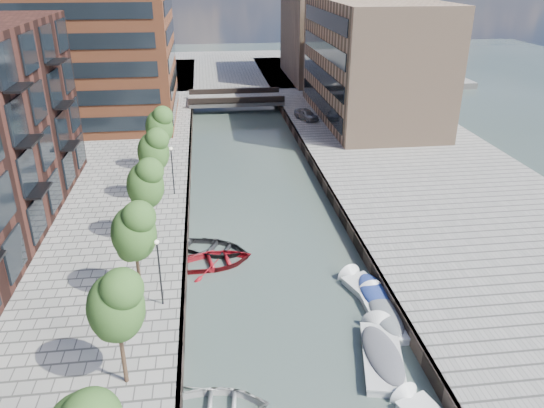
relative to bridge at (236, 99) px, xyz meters
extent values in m
plane|color=#38473F|center=(0.00, -32.00, -1.39)|extent=(300.00, 300.00, 0.00)
cube|color=gray|center=(16.00, -32.00, -0.89)|extent=(20.00, 140.00, 1.00)
cube|color=#332823|center=(-6.10, -32.00, -0.89)|extent=(0.25, 140.00, 1.00)
cube|color=#332823|center=(6.10, -32.00, -0.89)|extent=(0.25, 140.00, 1.00)
cube|color=gray|center=(0.00, 28.00, -0.89)|extent=(80.00, 40.00, 1.00)
cube|color=#9E7C61|center=(16.00, -10.00, 6.61)|extent=(12.00, 25.00, 14.00)
cube|color=#9E7C61|center=(16.00, 16.00, 7.61)|extent=(12.00, 20.00, 16.00)
cube|color=gray|center=(0.00, 0.00, -0.09)|extent=(13.00, 6.00, 0.60)
cube|color=#332823|center=(0.00, -2.80, 0.51)|extent=(13.00, 0.40, 0.80)
cube|color=#332823|center=(0.00, 2.80, 0.51)|extent=(13.00, 0.40, 0.80)
cylinder|color=#382619|center=(-8.50, -54.00, 1.21)|extent=(0.20, 0.20, 3.20)
ellipsoid|color=#2F5C22|center=(-8.50, -54.00, 3.93)|extent=(2.50, 2.50, 3.25)
cylinder|color=#382619|center=(-8.50, -47.00, 1.21)|extent=(0.20, 0.20, 3.20)
ellipsoid|color=#2F5C22|center=(-8.50, -47.00, 3.93)|extent=(2.50, 2.50, 3.25)
cylinder|color=#382619|center=(-8.50, -40.00, 1.21)|extent=(0.20, 0.20, 3.20)
ellipsoid|color=#2F5C22|center=(-8.50, -40.00, 3.93)|extent=(2.50, 2.50, 3.25)
cylinder|color=#382619|center=(-8.50, -33.00, 1.21)|extent=(0.20, 0.20, 3.20)
ellipsoid|color=#2F5C22|center=(-8.50, -33.00, 3.93)|extent=(2.50, 2.50, 3.25)
cylinder|color=#382619|center=(-8.50, -26.00, 1.21)|extent=(0.20, 0.20, 3.20)
ellipsoid|color=#2F5C22|center=(-8.50, -26.00, 3.93)|extent=(2.50, 2.50, 3.25)
cylinder|color=black|center=(-7.20, -48.00, 1.61)|extent=(0.10, 0.10, 4.00)
sphere|color=#FFF2CC|center=(-7.20, -48.00, 3.61)|extent=(0.24, 0.24, 0.24)
cylinder|color=black|center=(-7.20, -32.00, 1.61)|extent=(0.10, 0.10, 4.00)
sphere|color=#FFF2CC|center=(-7.20, -32.00, 3.61)|extent=(0.24, 0.24, 0.24)
imported|color=maroon|center=(-4.09, -42.38, -1.39)|extent=(5.76, 4.59, 1.07)
imported|color=black|center=(-4.07, -40.58, -1.39)|extent=(5.90, 5.19, 1.01)
cube|color=silver|center=(4.10, -53.14, -1.34)|extent=(2.93, 5.34, 0.71)
cube|color=silver|center=(4.10, -53.14, -0.95)|extent=(3.04, 5.47, 0.11)
cone|color=silver|center=(4.65, -50.67, -1.28)|extent=(2.04, 1.37, 1.87)
ellipsoid|color=#4D4E54|center=(4.10, -53.14, -0.90)|extent=(2.72, 4.89, 0.62)
cone|color=white|center=(4.47, -56.04, -1.30)|extent=(1.77, 1.30, 1.58)
cube|color=silver|center=(5.40, -47.60, -1.34)|extent=(3.13, 4.92, 0.65)
cube|color=silver|center=(5.40, -47.60, -0.99)|extent=(3.24, 5.04, 0.10)
cone|color=silver|center=(4.64, -45.43, -1.29)|extent=(1.91, 1.41, 1.70)
ellipsoid|color=navy|center=(5.40, -47.60, -0.94)|extent=(2.90, 4.50, 0.56)
cube|color=white|center=(5.39, -49.77, -1.34)|extent=(1.79, 4.66, 0.65)
cube|color=white|center=(5.39, -49.77, -0.99)|extent=(1.87, 4.76, 0.10)
cone|color=white|center=(5.35, -47.45, -1.29)|extent=(1.73, 0.93, 1.71)
ellipsoid|color=slate|center=(5.39, -49.77, -0.94)|extent=(1.68, 4.26, 0.56)
imported|color=#949598|center=(8.12, -10.33, 0.28)|extent=(2.93, 4.21, 1.33)
camera|label=1|loc=(-4.19, -73.69, 17.24)|focal=35.00mm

